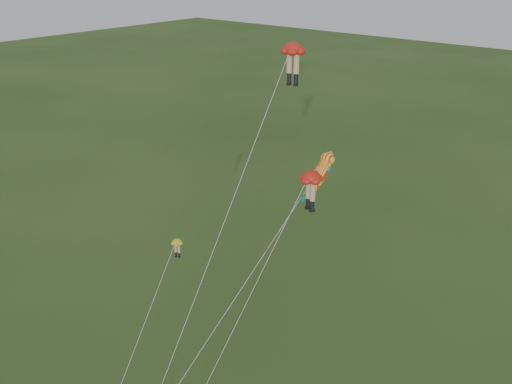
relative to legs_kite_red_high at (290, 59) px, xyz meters
The scene contains 4 objects.
legs_kite_red_high is the anchor object (origin of this frame).
legs_kite_red_mid 7.38m from the legs_kite_red_high, 41.68° to the right, with size 5.62×6.13×16.00m.
legs_kite_yellow 15.66m from the legs_kite_red_high, 157.84° to the right, with size 3.40×9.46×7.95m.
fish_kite 6.93m from the legs_kite_red_high, 34.76° to the left, with size 4.52×12.70×15.42m.
Camera 1 is at (19.99, -17.49, 26.29)m, focal length 40.00 mm.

